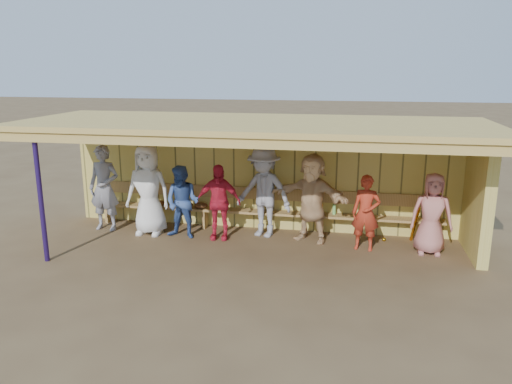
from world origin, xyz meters
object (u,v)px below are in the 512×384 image
Objects in this scene: player_f at (312,198)px; player_h at (432,214)px; player_c at (183,202)px; player_e at (264,192)px; player_b at (148,190)px; bench at (263,207)px; player_a at (104,188)px; player_d at (218,202)px; player_g at (366,213)px.

player_f reaches higher than player_h.
player_e reaches higher than player_c.
player_b is 2.45m from player_e.
player_h is 0.21× the size of bench.
player_a is 2.59m from player_d.
player_g is at bearing -1.14° from player_a.
player_f reaches higher than player_c.
bench is at bearing 16.48° from player_b.
player_a is 3.48m from player_e.
player_g is 0.94× the size of player_h.
player_a reaches higher than player_h.
bench is at bearing 168.76° from player_g.
player_f is (1.90, 0.23, 0.12)m from player_d.
player_a is 6.78m from player_h.
player_b reaches higher than bench.
player_b is 4.51m from player_g.
player_e is 1.22× the size of player_h.
player_e is at bearing -75.93° from bench.
bench is at bearing 121.10° from player_e.
player_d is 4.19m from player_h.
player_g is at bearing -1.12° from player_b.
player_f is at bearing 10.36° from player_e.
player_h is 3.48m from bench.
player_e reaches higher than player_g.
player_d is at bearing 179.72° from player_h.
bench is (-2.17, 0.79, -0.21)m from player_g.
player_f is (2.64, 0.31, 0.15)m from player_c.
player_e is at bearing 7.78° from player_b.
player_b is 5.73m from player_h.
player_h is at bearing 7.00° from player_c.
player_e reaches higher than bench.
player_b is 1.01× the size of player_e.
player_c is 0.80× the size of player_e.
player_a is at bearing -157.46° from player_f.
player_b is at bearing -172.68° from player_g.
player_c is 2.66m from player_f.
player_g is 2.32m from bench.
player_h is (6.77, -0.19, -0.15)m from player_a.
player_e is at bearing 173.41° from player_h.
player_a is at bearing -179.46° from player_c.
player_e is 3.33m from player_h.
player_d is at bearing 12.76° from player_c.
player_b is 1.22× the size of player_d.
player_g is at bearing -6.05° from player_d.
player_h is (3.30, -0.42, -0.17)m from player_e.
player_b is 0.25× the size of bench.
player_d reaches higher than bench.
player_c is 0.20× the size of bench.
player_f is at bearing 173.17° from player_h.
player_e is at bearing 21.53° from player_c.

